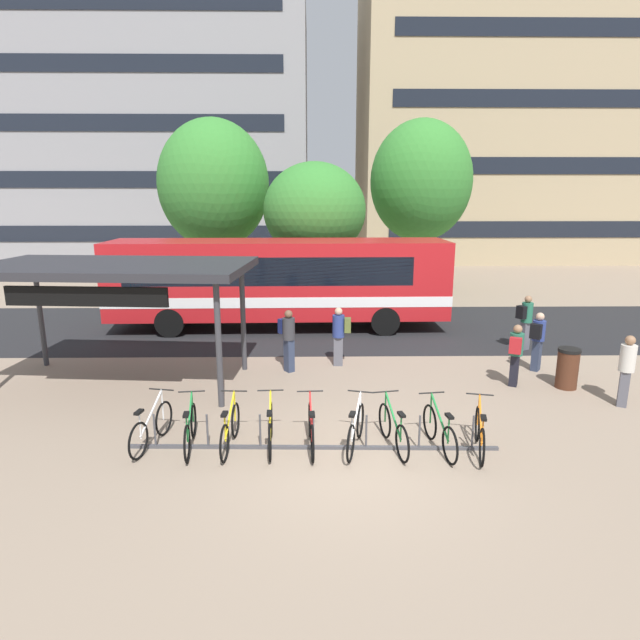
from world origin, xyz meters
name	(u,v)px	position (x,y,z in m)	size (l,w,h in m)	color
ground	(351,464)	(0.00, 0.00, 0.00)	(200.00, 200.00, 0.00)	gray
bus_lane_asphalt	(331,327)	(0.00, 10.11, 0.00)	(80.00, 7.20, 0.01)	#232326
city_bus	(281,280)	(-1.83, 10.11, 1.78)	(12.07, 2.75, 3.20)	red
bike_rack	(313,444)	(-0.68, 0.60, 0.09)	(7.10, 0.27, 0.70)	#47474C
parked_bicycle_white_0	(152,428)	(-3.81, 0.77, 0.38)	(0.54, 1.70, 0.99)	black
parked_bicycle_green_1	(190,430)	(-3.03, 0.64, 0.38)	(0.52, 1.72, 0.99)	black
parked_bicycle_yellow_2	(230,430)	(-2.27, 0.66, 0.38)	(0.52, 1.72, 0.99)	black
parked_bicycle_yellow_3	(271,429)	(-1.50, 0.68, 0.38)	(0.52, 1.72, 0.99)	black
parked_bicycle_red_4	(311,430)	(-0.72, 0.62, 0.38)	(0.52, 1.72, 0.99)	black
parked_bicycle_white_5	(356,430)	(0.13, 0.60, 0.38)	(0.62, 1.68, 0.99)	black
parked_bicycle_green_6	(393,430)	(0.85, 0.59, 0.38)	(0.53, 1.70, 0.99)	black
parked_bicycle_green_7	(439,432)	(1.72, 0.50, 0.38)	(0.52, 1.71, 0.99)	black
parked_bicycle_orange_8	(480,434)	(2.46, 0.41, 0.38)	(0.58, 1.69, 0.99)	black
transit_shelter	(114,271)	(-5.58, 4.23, 2.95)	(6.82, 3.96, 3.13)	#38383D
commuter_black_pack_0	(526,319)	(5.98, 7.17, 1.00)	(0.60, 0.52, 1.74)	#565660
commuter_red_pack_1	(516,351)	(4.44, 3.95, 0.92)	(0.51, 0.60, 1.61)	black
commuter_navy_pack_2	(288,336)	(-1.36, 5.21, 1.01)	(0.55, 0.60, 1.74)	#2D3851
commuter_olive_pack_3	(340,332)	(0.08, 5.69, 0.98)	(0.54, 0.36, 1.70)	#565660
commuter_black_pack_4	(538,338)	(5.50, 5.13, 0.95)	(0.57, 0.60, 1.65)	#2D3851
commuter_red_pack_5	(627,365)	(6.49, 2.65, 0.97)	(0.52, 0.60, 1.69)	#565660
trash_bin	(567,368)	(5.74, 3.80, 0.52)	(0.55, 0.55, 1.03)	#4C2819
street_tree_0	(214,185)	(-5.32, 16.88, 5.25)	(5.19, 5.19, 8.27)	brown
street_tree_1	(315,211)	(-0.58, 14.07, 4.13)	(4.35, 4.35, 6.16)	brown
street_tree_2	(421,181)	(4.71, 18.06, 5.46)	(5.00, 5.00, 8.42)	brown
building_left_wing	(152,138)	(-12.99, 33.93, 9.12)	(23.80, 11.25, 18.24)	gray
building_right_wing	(531,87)	(15.53, 32.69, 12.58)	(24.97, 10.68, 25.15)	tan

